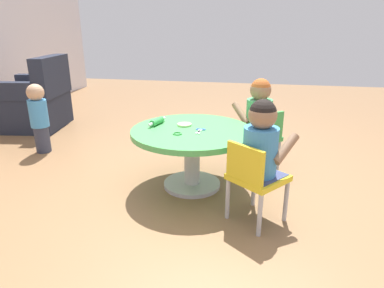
% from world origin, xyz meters
% --- Properties ---
extents(ground_plane, '(10.00, 10.00, 0.00)m').
position_xyz_m(ground_plane, '(0.00, 0.00, 0.00)').
color(ground_plane, olive).
extents(craft_table, '(0.91, 0.91, 0.46)m').
position_xyz_m(craft_table, '(0.00, 0.00, 0.36)').
color(craft_table, silver).
rests_on(craft_table, ground).
extents(child_chair_left, '(0.42, 0.42, 0.54)m').
position_xyz_m(child_chair_left, '(-0.42, -0.47, 0.31)').
color(child_chair_left, '#B7B7BC').
rests_on(child_chair_left, ground).
extents(seated_child_left, '(0.44, 0.43, 0.51)m').
position_xyz_m(seated_child_left, '(-0.39, -0.50, 0.53)').
color(seated_child_left, '#3F4772').
rests_on(seated_child_left, ground).
extents(child_chair_right, '(0.42, 0.42, 0.54)m').
position_xyz_m(child_chair_right, '(0.38, -0.51, 0.31)').
color(child_chair_right, '#B7B7BC').
rests_on(child_chair_right, ground).
extents(seated_child_right, '(0.44, 0.43, 0.51)m').
position_xyz_m(seated_child_right, '(0.41, -0.48, 0.53)').
color(seated_child_right, '#3F4772').
rests_on(seated_child_right, ground).
extents(armchair_dark, '(0.80, 0.81, 0.85)m').
position_xyz_m(armchair_dark, '(1.22, 2.15, 0.31)').
color(armchair_dark, '#232838').
rests_on(armchair_dark, ground).
extents(toddler_standing, '(0.17, 0.17, 0.67)m').
position_xyz_m(toddler_standing, '(0.47, 1.59, 0.36)').
color(toddler_standing, '#33384C').
rests_on(toddler_standing, ground).
extents(rolling_pin, '(0.23, 0.08, 0.05)m').
position_xyz_m(rolling_pin, '(0.07, 0.29, 0.49)').
color(rolling_pin, green).
rests_on(rolling_pin, craft_table).
extents(craft_scissors, '(0.14, 0.08, 0.01)m').
position_xyz_m(craft_scissors, '(-0.02, -0.06, 0.47)').
color(craft_scissors, silver).
rests_on(craft_scissors, craft_table).
extents(playdough_blob_0, '(0.11, 0.11, 0.01)m').
position_xyz_m(playdough_blob_0, '(0.08, 0.07, 0.47)').
color(playdough_blob_0, '#B2E58C').
rests_on(playdough_blob_0, craft_table).
extents(cookie_cutter_0, '(0.07, 0.07, 0.01)m').
position_xyz_m(cookie_cutter_0, '(-0.13, 0.08, 0.47)').
color(cookie_cutter_0, '#4CB259').
rests_on(cookie_cutter_0, craft_table).
extents(cookie_cutter_1, '(0.06, 0.06, 0.01)m').
position_xyz_m(cookie_cutter_1, '(0.14, 0.33, 0.47)').
color(cookie_cutter_1, red).
rests_on(cookie_cutter_1, craft_table).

